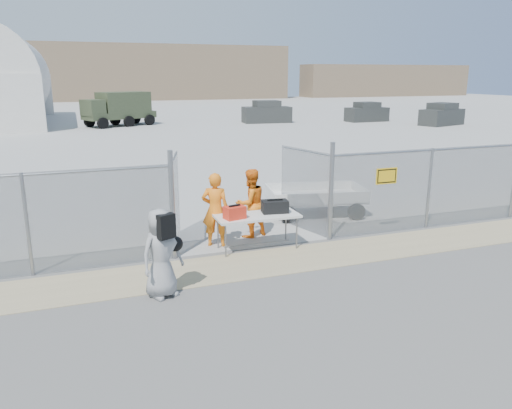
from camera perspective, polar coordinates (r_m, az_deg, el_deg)
name	(u,v)px	position (r m, az deg, el deg)	size (l,w,h in m)	color
ground	(289,279)	(10.47, 3.77, -8.45)	(160.00, 160.00, 0.00)	#585858
tarmac_inside	(116,118)	(51.12, -15.69, 9.48)	(160.00, 80.00, 0.01)	#A1A09C
dirt_strip	(271,262)	(11.32, 1.74, -6.57)	(44.00, 1.60, 0.01)	tan
distant_hills	(127,72)	(87.26, -14.53, 14.41)	(140.00, 6.00, 9.00)	#7F684F
chain_link_fence	(256,204)	(11.87, 0.00, 0.00)	(40.00, 0.20, 2.20)	gray
folding_table	(257,232)	(12.03, 0.14, -3.15)	(2.00, 0.83, 0.85)	silver
orange_bag	(235,212)	(11.58, -2.46, -0.92)	(0.47, 0.31, 0.29)	red
black_duffel	(275,206)	(12.09, 2.17, -0.23)	(0.62, 0.37, 0.30)	black
security_worker_left	(215,210)	(12.14, -4.67, -0.62)	(0.67, 0.44, 1.83)	orange
security_worker_right	(250,203)	(12.83, -0.64, 0.15)	(0.87, 0.68, 1.79)	orange
visitor	(161,253)	(9.54, -10.75, -5.48)	(0.84, 0.55, 1.72)	gray
utility_trailer	(316,200)	(15.11, 6.83, 0.53)	(3.69, 1.90, 0.89)	silver
military_truck	(119,109)	(43.01, -15.36, 10.46)	(5.75, 2.12, 2.74)	#3A442B
parked_vehicle_near	(267,112)	(44.56, 1.23, 10.53)	(4.15, 1.88, 1.88)	#323432
parked_vehicle_mid	(367,112)	(46.78, 12.55, 10.28)	(3.74, 1.69, 1.69)	#323432
parked_vehicle_far	(442,114)	(45.01, 20.48, 9.63)	(3.99, 1.81, 1.81)	#323432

